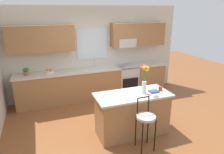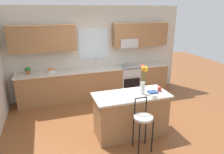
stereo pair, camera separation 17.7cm
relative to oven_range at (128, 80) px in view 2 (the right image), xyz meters
name	(u,v)px [view 2 (the right image)]	position (x,y,z in m)	size (l,w,h in m)	color
ground_plane	(115,124)	(-1.01, -1.68, -0.46)	(14.00, 14.00, 0.00)	brown
back_wall_assembly	(95,47)	(-0.99, 0.31, 1.05)	(5.60, 0.50, 2.70)	beige
counter_run	(97,83)	(-1.01, 0.02, 0.01)	(4.56, 0.64, 0.92)	#996B42
sink_faucet	(96,63)	(-1.00, 0.17, 0.60)	(0.02, 0.13, 0.23)	#B7BABC
oven_range	(128,80)	(0.00, 0.00, 0.00)	(0.60, 0.64, 0.92)	#B7BABC
kitchen_island	(131,114)	(-0.81, -2.11, 0.00)	(1.58, 0.72, 0.92)	#996B42
bar_stool_near	(143,120)	(-0.81, -2.68, 0.18)	(0.36, 0.36, 1.04)	black
flower_vase	(143,77)	(-0.57, -2.16, 0.82)	(0.17, 0.13, 0.63)	silver
mug_ceramic	(160,89)	(-0.16, -2.13, 0.51)	(0.08, 0.08, 0.09)	#A52D28
cookbook	(153,92)	(-0.34, -2.16, 0.48)	(0.20, 0.15, 0.03)	navy
fruit_bowl_oranges	(51,71)	(-2.32, 0.02, 0.50)	(0.24, 0.24, 0.13)	silver
potted_plant_small	(28,70)	(-2.91, 0.02, 0.58)	(0.17, 0.12, 0.21)	#9E5B3D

